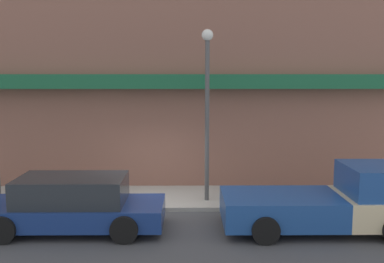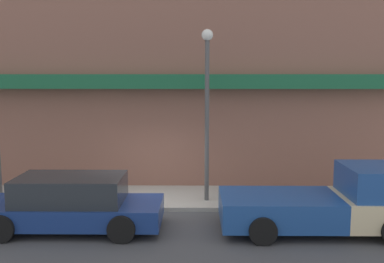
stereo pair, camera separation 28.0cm
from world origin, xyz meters
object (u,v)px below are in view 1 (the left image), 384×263
(parked_car, at_px, (72,204))
(street_lamp, at_px, (207,95))
(fire_hydrant, at_px, (67,192))
(pickup_truck, at_px, (333,202))

(parked_car, bearing_deg, street_lamp, 31.87)
(parked_car, relative_size, fire_hydrant, 8.21)
(pickup_truck, relative_size, parked_car, 1.07)
(parked_car, relative_size, street_lamp, 0.89)
(pickup_truck, distance_m, fire_hydrant, 8.07)
(parked_car, distance_m, street_lamp, 5.20)
(fire_hydrant, bearing_deg, parked_car, -70.83)
(pickup_truck, distance_m, parked_car, 6.94)
(pickup_truck, relative_size, street_lamp, 0.96)
(parked_car, xyz_separation_m, street_lamp, (3.67, 2.40, 2.80))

